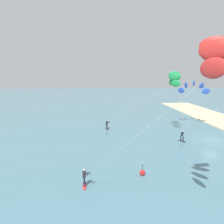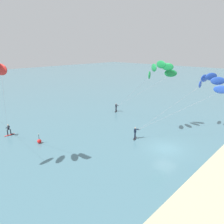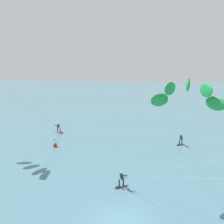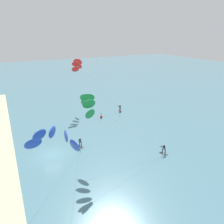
{
  "view_description": "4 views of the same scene",
  "coord_description": "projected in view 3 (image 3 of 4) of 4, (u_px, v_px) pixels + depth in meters",
  "views": [
    {
      "loc": [
        -29.17,
        17.77,
        10.02
      ],
      "look_at": [
        0.88,
        15.25,
        4.46
      ],
      "focal_mm": 33.22,
      "sensor_mm": 36.0,
      "label": 1
    },
    {
      "loc": [
        -22.73,
        -11.96,
        12.27
      ],
      "look_at": [
        0.88,
        10.22,
        2.52
      ],
      "focal_mm": 34.52,
      "sensor_mm": 36.0,
      "label": 2
    },
    {
      "loc": [
        0.58,
        -11.5,
        11.55
      ],
      "look_at": [
        -2.21,
        15.07,
        4.82
      ],
      "focal_mm": 31.0,
      "sensor_mm": 36.0,
      "label": 3
    },
    {
      "loc": [
        29.59,
        -4.78,
        17.89
      ],
      "look_at": [
        -1.01,
        11.07,
        4.82
      ],
      "focal_mm": 34.03,
      "sensor_mm": 36.0,
      "label": 4
    }
  ],
  "objects": [
    {
      "name": "marker_buoy",
      "position": [
        55.0,
        145.0,
        27.58
      ],
      "size": [
        0.56,
        0.56,
        1.38
      ],
      "color": "red",
      "rests_on": "ground"
    },
    {
      "name": "kitesurfer_far_out",
      "position": [
        187.0,
        97.0,
        15.97
      ],
      "size": [
        6.51,
        13.08,
        10.48
      ],
      "color": "#333338",
      "rests_on": "ground"
    }
  ]
}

